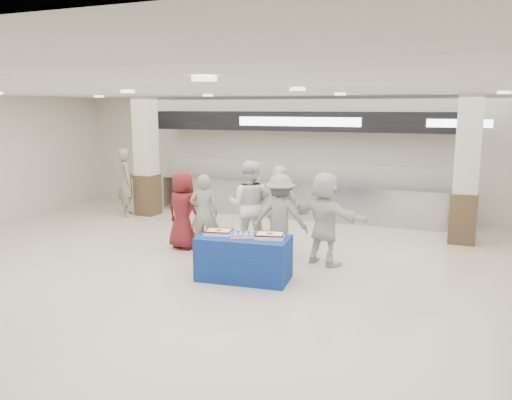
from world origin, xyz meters
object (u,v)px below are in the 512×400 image
at_px(cupcake_tray, 243,235).
at_px(chef_tall, 250,205).
at_px(soldier_a, 204,213).
at_px(chef_short, 279,210).
at_px(civilian_white, 325,219).
at_px(sheet_cake_left, 219,232).
at_px(sheet_cake_right, 270,235).
at_px(civilian_maroon, 183,210).
at_px(display_table, 244,258).
at_px(soldier_b, 280,217).
at_px(soldier_bg, 126,182).

height_order(cupcake_tray, chef_tall, chef_tall).
relative_size(cupcake_tray, soldier_a, 0.34).
xyz_separation_m(chef_short, civilian_white, (1.04, -0.42, -0.01)).
bearing_deg(sheet_cake_left, cupcake_tray, -2.73).
relative_size(sheet_cake_right, chef_tall, 0.29).
height_order(civilian_maroon, chef_short, chef_short).
distance_m(display_table, civilian_maroon, 2.36).
bearing_deg(chef_short, sheet_cake_right, 118.43).
xyz_separation_m(display_table, cupcake_tray, (0.01, -0.03, 0.41)).
bearing_deg(chef_tall, soldier_b, 143.11).
relative_size(civilian_maroon, chef_short, 0.91).
xyz_separation_m(sheet_cake_left, civilian_maroon, (-1.45, 1.31, 0.01)).
distance_m(display_table, chef_short, 1.82).
height_order(sheet_cake_left, cupcake_tray, sheet_cake_left).
relative_size(display_table, chef_short, 0.87).
distance_m(soldier_a, chef_short, 1.52).
bearing_deg(sheet_cake_left, sheet_cake_right, 5.52).
distance_m(sheet_cake_left, cupcake_tray, 0.47).
distance_m(chef_tall, soldier_b, 0.93).
height_order(sheet_cake_right, chef_tall, chef_tall).
distance_m(sheet_cake_left, soldier_a, 1.55).
xyz_separation_m(soldier_a, chef_short, (1.42, 0.51, 0.09)).
bearing_deg(sheet_cake_right, chef_tall, 121.85).
height_order(display_table, cupcake_tray, cupcake_tray).
height_order(display_table, chef_tall, chef_tall).
xyz_separation_m(cupcake_tray, civilian_white, (1.07, 1.37, 0.09)).
bearing_deg(sheet_cake_left, chef_short, 74.20).
xyz_separation_m(chef_short, soldier_bg, (-4.99, 1.84, 0.03)).
bearing_deg(sheet_cake_right, display_table, -170.23).
bearing_deg(soldier_a, sheet_cake_left, 107.24).
xyz_separation_m(display_table, civilian_white, (1.08, 1.33, 0.50)).
bearing_deg(cupcake_tray, soldier_bg, 143.87).
bearing_deg(soldier_b, chef_tall, -37.25).
bearing_deg(chef_short, soldier_bg, -5.54).
bearing_deg(civilian_maroon, soldier_a, -175.03).
xyz_separation_m(display_table, civilian_maroon, (-1.92, 1.30, 0.43)).
bearing_deg(display_table, cupcake_tray, -80.04).
bearing_deg(chef_short, civilian_white, 172.97).
distance_m(sheet_cake_right, cupcake_tray, 0.45).
relative_size(sheet_cake_right, chef_short, 0.31).
bearing_deg(sheet_cake_left, soldier_b, 64.07).
bearing_deg(chef_tall, sheet_cake_right, 113.29).
bearing_deg(chef_tall, civilian_white, 156.43).
bearing_deg(chef_tall, soldier_bg, -31.15).
relative_size(cupcake_tray, chef_short, 0.31).
xyz_separation_m(civilian_maroon, soldier_a, (0.53, -0.07, -0.01)).
relative_size(soldier_a, civilian_white, 0.91).
relative_size(cupcake_tray, chef_tall, 0.29).
height_order(cupcake_tray, soldier_b, soldier_b).
bearing_deg(soldier_b, civilian_maroon, -7.74).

